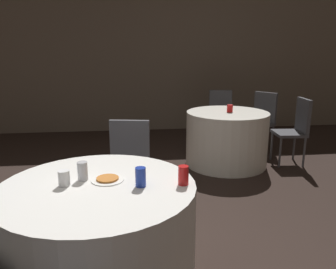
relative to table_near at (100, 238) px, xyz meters
The scene contains 13 objects.
wall_back 4.79m from the table_near, 90.95° to the left, with size 16.00×0.06×2.80m.
table_near is the anchor object (origin of this frame).
table_far 2.85m from the table_near, 56.86° to the left, with size 1.14×1.14×0.76m.
chair_near_north 1.05m from the table_near, 79.42° to the left, with size 0.47×0.47×0.94m.
chair_far_northeast 3.81m from the table_near, 52.34° to the left, with size 0.56×0.56×0.94m.
chair_far_north 3.78m from the table_near, 62.70° to the left, with size 0.46×0.47×0.94m.
chair_far_east 3.44m from the table_near, 42.31° to the left, with size 0.43×0.43×0.94m.
pizza_plate_near 0.40m from the table_near, 49.69° to the left, with size 0.21×0.21×0.02m.
soda_can_silver 0.46m from the table_near, 135.55° to the left, with size 0.07×0.07×0.12m.
soda_can_red 0.70m from the table_near, ahead, with size 0.07×0.07×0.12m.
soda_can_blue 0.52m from the table_near, 10.99° to the right, with size 0.07×0.07×0.12m.
cup_near 0.47m from the table_near, behind, with size 0.07×0.07×0.10m.
cup_far 2.89m from the table_near, 56.35° to the left, with size 0.08×0.08×0.10m.
Camera 1 is at (0.30, -1.99, 1.57)m, focal length 35.00 mm.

